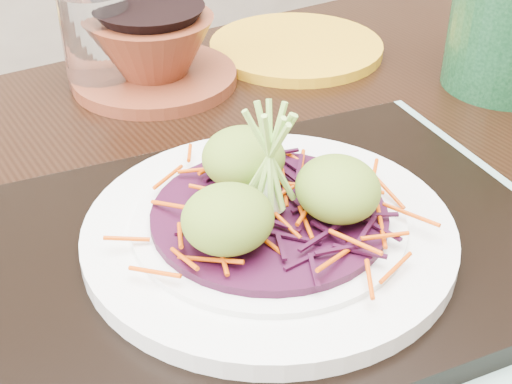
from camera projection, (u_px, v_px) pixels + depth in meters
name	position (u px, v px, depth m)	size (l,w,h in m)	color
dining_table	(278.00, 310.00, 0.58)	(1.19, 0.87, 0.69)	black
placemat	(269.00, 262.00, 0.48)	(0.43, 0.34, 0.00)	#799D96
serving_tray	(269.00, 250.00, 0.48)	(0.38, 0.28, 0.02)	black
white_plate	(269.00, 230.00, 0.47)	(0.24, 0.24, 0.02)	silver
cabbage_bed	(269.00, 215.00, 0.46)	(0.15, 0.15, 0.01)	#310921
carrot_julienne	(269.00, 205.00, 0.46)	(0.19, 0.19, 0.01)	#C64003
guacamole_scoops	(270.00, 187.00, 0.45)	(0.13, 0.12, 0.04)	olive
scallion_garnish	(270.00, 162.00, 0.44)	(0.06, 0.06, 0.08)	#8DC14D
water_glass	(97.00, 40.00, 0.69)	(0.07, 0.07, 0.10)	white
terracotta_bowl_set	(153.00, 54.00, 0.71)	(0.18, 0.18, 0.07)	#622917
yellow_plate	(296.00, 47.00, 0.79)	(0.19, 0.19, 0.01)	#C98D16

